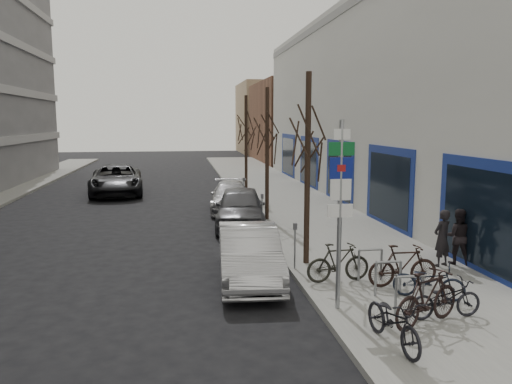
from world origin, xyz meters
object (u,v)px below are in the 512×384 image
object	(u,v)px
bike_mid_curb	(429,278)
parked_car_front	(249,254)
meter_back	(244,188)
parked_car_back	(231,197)
highway_sign_pole	(340,203)
tree_near	(308,123)
bike_far_curb	(446,296)
bike_near_left	(394,317)
tree_mid	(267,122)
lane_car	(116,180)
meter_mid	(262,207)
bike_mid_inner	(338,262)
tree_far	(246,122)
parked_car_mid	(240,207)
pedestrian_far	(458,236)
bike_rack	(388,274)
bike_near_right	(427,297)
meter_front	(295,241)
bike_far_inner	(403,265)
pedestrian_near	(442,238)

from	to	relation	value
bike_mid_curb	parked_car_front	world-z (taller)	parked_car_front
meter_back	parked_car_back	xyz separation A→B (m)	(-0.75, -1.14, -0.26)
highway_sign_pole	tree_near	size ratio (longest dim) A/B	0.76
meter_back	bike_far_curb	xyz separation A→B (m)	(2.26, -14.87, -0.29)
parked_car_front	bike_near_left	bearing A→B (deg)	-62.56
tree_mid	bike_near_left	distance (m)	12.39
parked_car_front	parked_car_back	xyz separation A→B (m)	(0.57, 10.27, -0.06)
lane_car	meter_back	bearing A→B (deg)	-42.64
bike_near_left	bike_mid_curb	distance (m)	2.83
meter_mid	bike_mid_inner	distance (m)	6.83
tree_far	bike_far_curb	bearing A→B (deg)	-84.06
bike_mid_inner	tree_far	bearing A→B (deg)	-3.15
tree_near	parked_car_mid	xyz separation A→B (m)	(-1.20, 5.71, -3.31)
parked_car_back	meter_back	bearing A→B (deg)	62.18
parked_car_back	pedestrian_far	bearing A→B (deg)	-56.25
tree_near	bike_near_left	world-z (taller)	tree_near
bike_rack	bike_mid_inner	size ratio (longest dim) A/B	1.35
bike_near_right	parked_car_front	size ratio (longest dim) A/B	0.43
tree_near	parked_car_front	size ratio (longest dim) A/B	1.26
pedestrian_far	meter_front	bearing A→B (deg)	22.04
bike_mid_curb	parked_car_back	xyz separation A→B (m)	(-3.23, 12.60, 0.03)
meter_back	parked_car_back	bearing A→B (deg)	-123.42
meter_back	bike_far_inner	size ratio (longest dim) A/B	0.72
bike_near_right	bike_far_inner	bearing A→B (deg)	-39.18
bike_near_right	bike_far_curb	bearing A→B (deg)	-88.65
meter_back	pedestrian_near	distance (m)	12.09
bike_near_left	bike_rack	bearing A→B (deg)	62.16
pedestrian_near	bike_far_curb	bearing A→B (deg)	38.87
tree_mid	pedestrian_far	world-z (taller)	tree_mid
parked_car_front	lane_car	xyz separation A→B (m)	(-5.33, 16.48, 0.13)
meter_mid	meter_back	size ratio (longest dim) A/B	1.00
tree_mid	parked_car_back	world-z (taller)	tree_mid
pedestrian_near	bike_near_left	bearing A→B (deg)	29.56
highway_sign_pole	meter_mid	world-z (taller)	highway_sign_pole
bike_rack	pedestrian_near	xyz separation A→B (m)	(2.44, 2.02, 0.29)
bike_rack	meter_back	xyz separation A→B (m)	(-1.65, 13.40, 0.26)
bike_near_right	parked_car_back	distance (m)	14.22
tree_near	meter_mid	xyz separation A→B (m)	(-0.45, 5.00, -3.19)
meter_mid	tree_mid	bearing A→B (deg)	73.30
pedestrian_near	meter_front	bearing A→B (deg)	-28.67
bike_near_right	pedestrian_far	world-z (taller)	pedestrian_far
bike_rack	parked_car_front	world-z (taller)	parked_car_front
meter_front	lane_car	world-z (taller)	lane_car
bike_rack	parked_car_mid	distance (m)	8.94
tree_far	pedestrian_near	xyz separation A→B (m)	(3.64, -13.88, -3.16)
bike_near_right	bike_far_inner	distance (m)	2.34
pedestrian_near	meter_mid	bearing A→B (deg)	-78.51
bike_mid_inner	bike_far_curb	xyz separation A→B (m)	(1.44, -2.59, -0.03)
tree_far	bike_mid_inner	world-z (taller)	tree_far
meter_mid	parked_car_back	distance (m)	4.43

